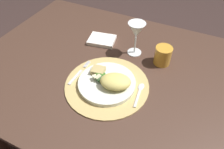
# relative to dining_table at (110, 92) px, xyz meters

# --- Properties ---
(ground_plane) EXTENTS (6.00, 6.00, 0.00)m
(ground_plane) POSITION_rel_dining_table_xyz_m (0.00, 0.00, -0.56)
(ground_plane) COLOR #372825
(dining_table) EXTENTS (1.28, 0.95, 0.73)m
(dining_table) POSITION_rel_dining_table_xyz_m (0.00, 0.00, 0.00)
(dining_table) COLOR #452E24
(dining_table) RESTS_ON ground
(placemat) EXTENTS (0.36, 0.36, 0.01)m
(placemat) POSITION_rel_dining_table_xyz_m (0.04, -0.10, 0.17)
(placemat) COLOR tan
(placemat) RESTS_ON dining_table
(dinner_plate) EXTENTS (0.24, 0.24, 0.02)m
(dinner_plate) POSITION_rel_dining_table_xyz_m (0.04, -0.10, 0.18)
(dinner_plate) COLOR silver
(dinner_plate) RESTS_ON placemat
(pasta_serving) EXTENTS (0.15, 0.12, 0.05)m
(pasta_serving) POSITION_rel_dining_table_xyz_m (0.08, -0.11, 0.22)
(pasta_serving) COLOR #E0CF6D
(pasta_serving) RESTS_ON dinner_plate
(salad_greens) EXTENTS (0.07, 0.07, 0.03)m
(salad_greens) POSITION_rel_dining_table_xyz_m (0.00, -0.10, 0.20)
(salad_greens) COLOR #3B6034
(salad_greens) RESTS_ON dinner_plate
(bread_piece) EXTENTS (0.06, 0.06, 0.02)m
(bread_piece) POSITION_rel_dining_table_xyz_m (-0.02, -0.07, 0.20)
(bread_piece) COLOR tan
(bread_piece) RESTS_ON dinner_plate
(fork) EXTENTS (0.02, 0.16, 0.00)m
(fork) POSITION_rel_dining_table_xyz_m (-0.11, -0.10, 0.18)
(fork) COLOR silver
(fork) RESTS_ON placemat
(spoon) EXTENTS (0.03, 0.13, 0.01)m
(spoon) POSITION_rel_dining_table_xyz_m (0.17, -0.08, 0.18)
(spoon) COLOR silver
(spoon) RESTS_ON placemat
(napkin) EXTENTS (0.15, 0.13, 0.02)m
(napkin) POSITION_rel_dining_table_xyz_m (-0.13, 0.17, 0.18)
(napkin) COLOR white
(napkin) RESTS_ON dining_table
(wine_glass) EXTENTS (0.08, 0.08, 0.17)m
(wine_glass) POSITION_rel_dining_table_xyz_m (0.06, 0.15, 0.29)
(wine_glass) COLOR silver
(wine_glass) RESTS_ON dining_table
(amber_tumbler) EXTENTS (0.08, 0.08, 0.09)m
(amber_tumbler) POSITION_rel_dining_table_xyz_m (0.20, 0.14, 0.21)
(amber_tumbler) COLOR gold
(amber_tumbler) RESTS_ON dining_table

